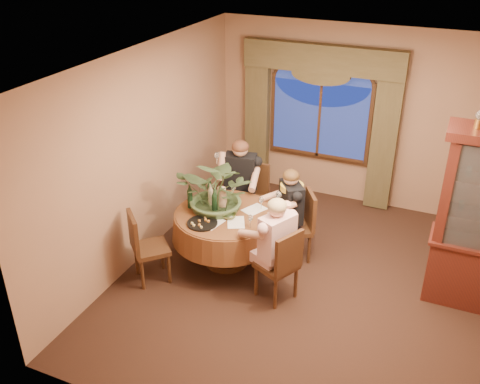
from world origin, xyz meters
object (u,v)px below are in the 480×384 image
at_px(wine_bottle_1, 211,195).
at_px(wine_bottle_0, 190,196).
at_px(chair_back_right, 295,226).
at_px(chair_front_left, 151,247).
at_px(person_pink, 277,249).
at_px(centerpiece_plant, 219,164).
at_px(dining_table, 226,238).
at_px(person_scarf, 291,213).
at_px(stoneware_vase, 222,198).
at_px(wine_bottle_2, 215,201).
at_px(chair_right, 276,263).
at_px(olive_bowl, 229,216).
at_px(chair_back, 251,199).
at_px(person_back, 240,185).
at_px(wine_bottle_3, 210,190).

bearing_deg(wine_bottle_1, wine_bottle_0, -152.25).
height_order(chair_back_right, chair_front_left, same).
bearing_deg(person_pink, centerpiece_plant, 88.80).
relative_size(dining_table, chair_back_right, 1.48).
bearing_deg(centerpiece_plant, dining_table, -34.22).
xyz_separation_m(chair_back_right, person_scarf, (-0.08, 0.05, 0.16)).
height_order(stoneware_vase, wine_bottle_2, wine_bottle_2).
xyz_separation_m(chair_right, olive_bowl, (-0.77, 0.33, 0.30)).
distance_m(chair_right, wine_bottle_2, 1.15).
xyz_separation_m(chair_back, stoneware_vase, (-0.07, -0.83, 0.41)).
relative_size(person_back, wine_bottle_0, 4.25).
height_order(wine_bottle_0, wine_bottle_1, same).
xyz_separation_m(person_pink, wine_bottle_3, (-1.17, 0.61, 0.25)).
bearing_deg(centerpiece_plant, chair_back, 84.56).
xyz_separation_m(dining_table, wine_bottle_0, (-0.49, -0.04, 0.54)).
distance_m(dining_table, wine_bottle_3, 0.66).
height_order(person_back, stoneware_vase, person_back).
xyz_separation_m(chair_right, wine_bottle_2, (-1.00, 0.39, 0.44)).
bearing_deg(person_back, dining_table, 90.00).
xyz_separation_m(chair_right, chair_front_left, (-1.56, -0.29, 0.00)).
height_order(chair_back_right, chair_back, same).
relative_size(chair_back_right, wine_bottle_1, 2.91).
bearing_deg(centerpiece_plant, olive_bowl, -39.30).
xyz_separation_m(dining_table, person_back, (-0.18, 0.90, 0.33)).
relative_size(dining_table, wine_bottle_2, 4.30).
bearing_deg(chair_back, olive_bowl, 94.67).
height_order(chair_back, stoneware_vase, stoneware_vase).
distance_m(dining_table, chair_right, 0.96).
relative_size(chair_back, olive_bowl, 5.59).
bearing_deg(chair_back_right, person_pink, 153.00).
bearing_deg(wine_bottle_0, dining_table, 4.98).
height_order(dining_table, chair_back_right, chair_back_right).
bearing_deg(wine_bottle_2, chair_right, -21.18).
bearing_deg(dining_table, wine_bottle_3, 147.35).
height_order(chair_front_left, wine_bottle_2, wine_bottle_2).
relative_size(stoneware_vase, olive_bowl, 1.63).
distance_m(chair_front_left, person_pink, 1.59).
height_order(wine_bottle_1, wine_bottle_3, same).
bearing_deg(person_back, wine_bottle_2, 81.13).
bearing_deg(chair_back, chair_right, 120.55).
xyz_separation_m(dining_table, chair_back_right, (0.79, 0.47, 0.10)).
height_order(chair_front_left, wine_bottle_3, wine_bottle_3).
distance_m(chair_back, stoneware_vase, 0.93).
relative_size(chair_back, person_pink, 0.72).
bearing_deg(dining_table, stoneware_vase, 131.86).
bearing_deg(wine_bottle_3, person_pink, -27.61).
bearing_deg(chair_front_left, wine_bottle_1, 105.17).
xyz_separation_m(chair_back, person_back, (-0.14, -0.06, 0.22)).
relative_size(chair_front_left, stoneware_vase, 3.42).
bearing_deg(wine_bottle_0, stoneware_vase, 24.72).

